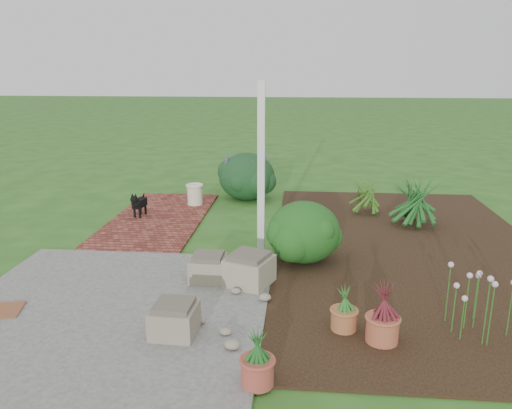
# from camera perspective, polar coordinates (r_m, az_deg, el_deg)

# --- Properties ---
(ground) EXTENTS (80.00, 80.00, 0.00)m
(ground) POSITION_cam_1_polar(r_m,az_deg,el_deg) (7.26, -1.87, -6.14)
(ground) COLOR #295B1C
(ground) RESTS_ON ground
(concrete_patio) EXTENTS (3.50, 3.50, 0.04)m
(concrete_patio) POSITION_cam_1_polar(r_m,az_deg,el_deg) (5.99, -16.21, -11.46)
(concrete_patio) COLOR #5A5A57
(concrete_patio) RESTS_ON ground
(brick_path) EXTENTS (1.60, 3.50, 0.04)m
(brick_path) POSITION_cam_1_polar(r_m,az_deg,el_deg) (9.21, -11.08, -1.56)
(brick_path) COLOR maroon
(brick_path) RESTS_ON ground
(garden_bed) EXTENTS (4.00, 7.00, 0.03)m
(garden_bed) POSITION_cam_1_polar(r_m,az_deg,el_deg) (7.85, 17.10, -5.04)
(garden_bed) COLOR black
(garden_bed) RESTS_ON ground
(veranda_post) EXTENTS (0.10, 0.10, 2.50)m
(veranda_post) POSITION_cam_1_polar(r_m,az_deg,el_deg) (6.97, 0.60, 3.69)
(veranda_post) COLOR white
(veranda_post) RESTS_ON ground
(stone_trough_near) EXTENTS (0.46, 0.46, 0.29)m
(stone_trough_near) POSITION_cam_1_polar(r_m,az_deg,el_deg) (5.26, -9.30, -12.94)
(stone_trough_near) COLOR gray
(stone_trough_near) RESTS_ON concrete_patio
(stone_trough_mid) EXTENTS (0.67, 0.67, 0.34)m
(stone_trough_mid) POSITION_cam_1_polar(r_m,az_deg,el_deg) (6.29, -0.77, -7.56)
(stone_trough_mid) COLOR gray
(stone_trough_mid) RESTS_ON concrete_patio
(stone_trough_far) EXTENTS (0.44, 0.44, 0.29)m
(stone_trough_far) POSITION_cam_1_polar(r_m,az_deg,el_deg) (6.44, -5.47, -7.30)
(stone_trough_far) COLOR gray
(stone_trough_far) RESTS_ON concrete_patio
(black_dog) EXTENTS (0.19, 0.50, 0.43)m
(black_dog) POSITION_cam_1_polar(r_m,az_deg,el_deg) (9.27, -13.28, 0.18)
(black_dog) COLOR black
(black_dog) RESTS_ON brick_path
(cream_ceramic_urn) EXTENTS (0.37, 0.37, 0.40)m
(cream_ceramic_urn) POSITION_cam_1_polar(r_m,az_deg,el_deg) (9.91, -7.00, 1.13)
(cream_ceramic_urn) COLOR beige
(cream_ceramic_urn) RESTS_ON brick_path
(evergreen_shrub) EXTENTS (1.21, 1.21, 0.87)m
(evergreen_shrub) POSITION_cam_1_polar(r_m,az_deg,el_deg) (7.02, 5.50, -2.94)
(evergreen_shrub) COLOR #0F4013
(evergreen_shrub) RESTS_ON garden_bed
(agapanthus_clump_back) EXTENTS (1.36, 1.36, 1.00)m
(agapanthus_clump_back) POSITION_cam_1_polar(r_m,az_deg,el_deg) (8.98, 17.73, 0.91)
(agapanthus_clump_back) COLOR #113F18
(agapanthus_clump_back) RESTS_ON garden_bed
(agapanthus_clump_front) EXTENTS (1.13, 1.13, 0.77)m
(agapanthus_clump_front) POSITION_cam_1_polar(r_m,az_deg,el_deg) (9.50, 12.46, 1.35)
(agapanthus_clump_front) COLOR #1C4210
(agapanthus_clump_front) RESTS_ON garden_bed
(pink_flower_patch) EXTENTS (1.40, 1.40, 0.70)m
(pink_flower_patch) POSITION_cam_1_polar(r_m,az_deg,el_deg) (5.58, 26.30, -10.52)
(pink_flower_patch) COLOR #113D0F
(pink_flower_patch) RESTS_ON garden_bed
(terracotta_pot_bronze) EXTENTS (0.33, 0.33, 0.26)m
(terracotta_pot_bronze) POSITION_cam_1_polar(r_m,az_deg,el_deg) (5.25, 14.23, -13.62)
(terracotta_pot_bronze) COLOR #AC573A
(terracotta_pot_bronze) RESTS_ON garden_bed
(terracotta_pot_small_left) EXTENTS (0.27, 0.27, 0.22)m
(terracotta_pot_small_left) POSITION_cam_1_polar(r_m,az_deg,el_deg) (5.39, 10.01, -12.79)
(terracotta_pot_small_left) COLOR #A46237
(terracotta_pot_small_left) RESTS_ON garden_bed
(terracotta_pot_small_right) EXTENTS (0.33, 0.33, 0.24)m
(terracotta_pot_small_right) POSITION_cam_1_polar(r_m,az_deg,el_deg) (4.50, 0.16, -18.56)
(terracotta_pot_small_right) COLOR #A74638
(terracotta_pot_small_right) RESTS_ON garden_bed
(purple_flowering_bush) EXTENTS (1.24, 1.24, 0.99)m
(purple_flowering_bush) POSITION_cam_1_polar(r_m,az_deg,el_deg) (10.40, -1.06, 3.37)
(purple_flowering_bush) COLOR black
(purple_flowering_bush) RESTS_ON ground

